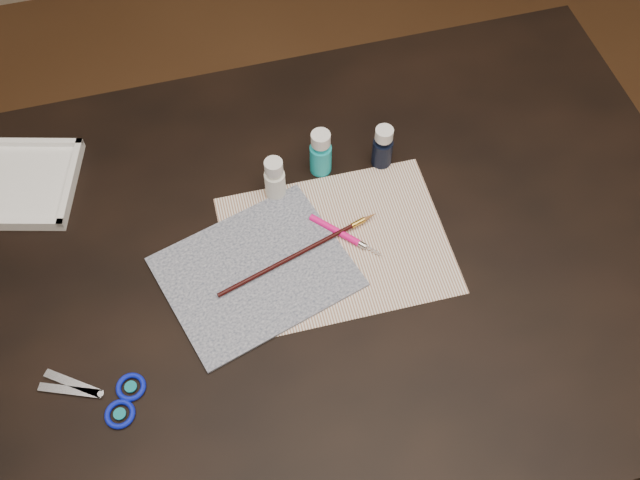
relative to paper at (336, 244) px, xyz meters
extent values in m
cube|color=#422614|center=(-0.03, -0.01, -0.76)|extent=(3.50, 3.50, 0.02)
cube|color=black|center=(-0.03, -0.01, -0.38)|extent=(1.30, 0.90, 0.75)
cube|color=white|center=(0.00, 0.00, 0.00)|extent=(0.37, 0.28, 0.00)
cube|color=#111B36|center=(-0.14, -0.02, 0.00)|extent=(0.34, 0.30, 0.00)
cylinder|color=white|center=(-0.07, 0.13, 0.04)|extent=(0.04, 0.04, 0.09)
cylinder|color=#19A5B0|center=(0.02, 0.16, 0.05)|extent=(0.04, 0.04, 0.09)
cylinder|color=black|center=(0.12, 0.14, 0.04)|extent=(0.04, 0.04, 0.09)
cube|color=white|center=(-0.49, 0.25, 0.01)|extent=(0.22, 0.22, 0.02)
camera|label=1|loc=(-0.18, -0.58, 0.99)|focal=40.00mm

